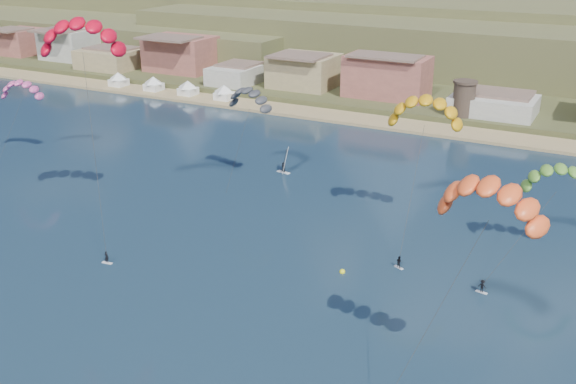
{
  "coord_description": "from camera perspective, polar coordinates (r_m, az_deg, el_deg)",
  "views": [
    {
      "loc": [
        40.1,
        -45.25,
        44.4
      ],
      "look_at": [
        0.0,
        32.0,
        10.0
      ],
      "focal_mm": 41.81,
      "sensor_mm": 36.0,
      "label": 1
    }
  ],
  "objects": [
    {
      "name": "kitesurfer_green",
      "position": [
        100.14,
        22.01,
        1.35
      ],
      "size": [
        12.15,
        18.7,
        18.75
      ],
      "color": "silver",
      "rests_on": "ground"
    },
    {
      "name": "beach_tents",
      "position": [
        195.12,
        -10.04,
        9.2
      ],
      "size": [
        43.4,
        6.4,
        5.0
      ],
      "color": "white",
      "rests_on": "ground"
    },
    {
      "name": "distant_kite_pink",
      "position": [
        145.94,
        -21.79,
        8.35
      ],
      "size": [
        9.67,
        7.21,
        17.88
      ],
      "color": "#262626",
      "rests_on": "ground"
    },
    {
      "name": "watchtower",
      "position": [
        167.45,
        14.74,
        7.73
      ],
      "size": [
        5.82,
        5.82,
        8.6
      ],
      "color": "#47382D",
      "rests_on": "ground"
    },
    {
      "name": "kitesurfer_red",
      "position": [
        103.33,
        -17.25,
        12.97
      ],
      "size": [
        17.46,
        15.55,
        34.43
      ],
      "color": "silver",
      "rests_on": "ground"
    },
    {
      "name": "kitesurfer_yellow",
      "position": [
        101.81,
        11.64,
        7.13
      ],
      "size": [
        12.15,
        17.75,
        24.29
      ],
      "color": "silver",
      "rests_on": "ground"
    },
    {
      "name": "windsurfer",
      "position": [
        129.89,
        -0.32,
        2.3
      ],
      "size": [
        2.84,
        3.12,
        4.88
      ],
      "color": "silver",
      "rests_on": "ground"
    },
    {
      "name": "ground",
      "position": [
        75.02,
        -11.75,
        -15.26
      ],
      "size": [
        2400.0,
        2400.0,
        0.0
      ],
      "primitive_type": "plane",
      "color": "#0D1C31",
      "rests_on": "ground"
    },
    {
      "name": "town",
      "position": [
        188.98,
        1.84,
        10.45
      ],
      "size": [
        400.0,
        24.0,
        12.0
      ],
      "color": "beige",
      "rests_on": "ground"
    },
    {
      "name": "distant_kite_dark",
      "position": [
        121.32,
        -3.31,
        8.26
      ],
      "size": [
        9.88,
        6.64,
        19.57
      ],
      "color": "#262626",
      "rests_on": "ground"
    },
    {
      "name": "kitesurfer_orange",
      "position": [
        62.28,
        16.94,
        -0.07
      ],
      "size": [
        13.05,
        11.93,
        25.54
      ],
      "color": "silver",
      "rests_on": "ground"
    },
    {
      "name": "buoy",
      "position": [
        93.49,
        4.64,
        -6.77
      ],
      "size": [
        0.8,
        0.8,
        0.8
      ],
      "color": "yellow",
      "rests_on": "ground"
    },
    {
      "name": "beach",
      "position": [
        162.59,
        12.16,
        5.32
      ],
      "size": [
        2200.0,
        12.0,
        0.9
      ],
      "color": "#A1885C",
      "rests_on": "ground"
    }
  ]
}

